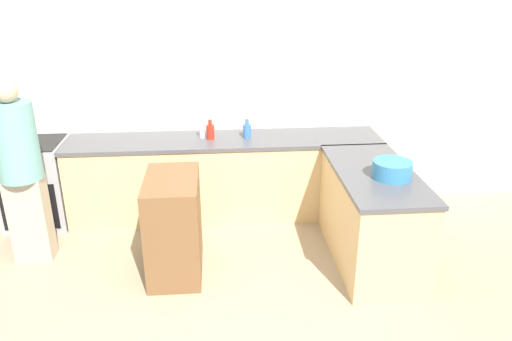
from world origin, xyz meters
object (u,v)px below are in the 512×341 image
at_px(hot_sauce_bottle, 210,131).
at_px(vinegar_bottle_clear, 202,130).
at_px(island_table, 174,226).
at_px(mixing_bowl, 392,169).
at_px(person_by_range, 20,168).
at_px(water_bottle_blue, 247,130).
at_px(range_oven, 37,183).

relative_size(hot_sauce_bottle, vinegar_bottle_clear, 1.02).
bearing_deg(hot_sauce_bottle, island_table, -107.37).
distance_m(island_table, vinegar_bottle_clear, 1.26).
distance_m(island_table, hot_sauce_bottle, 1.24).
distance_m(hot_sauce_bottle, vinegar_bottle_clear, 0.10).
bearing_deg(mixing_bowl, vinegar_bottle_clear, 143.56).
xyz_separation_m(mixing_bowl, person_by_range, (-3.23, 0.41, -0.04)).
xyz_separation_m(hot_sauce_bottle, person_by_range, (-1.68, -0.76, -0.05)).
bearing_deg(water_bottle_blue, island_table, -123.85).
height_order(range_oven, vinegar_bottle_clear, vinegar_bottle_clear).
distance_m(island_table, mixing_bowl, 1.96).
bearing_deg(island_table, mixing_bowl, -2.70).
height_order(island_table, person_by_range, person_by_range).
bearing_deg(island_table, hot_sauce_bottle, 72.63).
distance_m(hot_sauce_bottle, water_bottle_blue, 0.39).
height_order(hot_sauce_bottle, person_by_range, person_by_range).
relative_size(vinegar_bottle_clear, water_bottle_blue, 1.00).
bearing_deg(vinegar_bottle_clear, mixing_bowl, -36.44).
bearing_deg(island_table, range_oven, 144.61).
bearing_deg(person_by_range, mixing_bowl, -7.24).
relative_size(mixing_bowl, water_bottle_blue, 1.64).
xyz_separation_m(mixing_bowl, hot_sauce_bottle, (-1.55, 1.17, 0.01)).
distance_m(range_oven, mixing_bowl, 3.64).
bearing_deg(person_by_range, island_table, -13.49).
bearing_deg(water_bottle_blue, vinegar_bottle_clear, 174.62).
xyz_separation_m(island_table, mixing_bowl, (1.89, -0.09, 0.51)).
height_order(range_oven, person_by_range, person_by_range).
distance_m(vinegar_bottle_clear, person_by_range, 1.78).
distance_m(range_oven, water_bottle_blue, 2.30).
relative_size(island_table, person_by_range, 0.53).
height_order(island_table, hot_sauce_bottle, hot_sauce_bottle).
bearing_deg(mixing_bowl, hot_sauce_bottle, 143.13).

